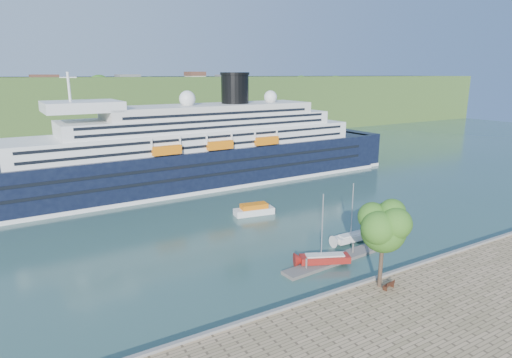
{
  "coord_description": "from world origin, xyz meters",
  "views": [
    {
      "loc": [
        -34.54,
        -33.32,
        25.0
      ],
      "look_at": [
        3.1,
        30.0,
        6.9
      ],
      "focal_mm": 30.0,
      "sensor_mm": 36.0,
      "label": 1
    }
  ],
  "objects": [
    {
      "name": "ground",
      "position": [
        0.0,
        0.0,
        0.0
      ],
      "size": [
        400.0,
        400.0,
        0.0
      ],
      "primitive_type": "plane",
      "color": "#2D5148",
      "rests_on": "ground"
    },
    {
      "name": "sailboat_red",
      "position": [
        0.46,
        7.53,
        4.77
      ],
      "size": [
        7.57,
        4.93,
        9.54
      ],
      "primitive_type": null,
      "rotation": [
        0.0,
        0.0,
        -0.43
      ],
      "color": "maroon",
      "rests_on": "ground"
    },
    {
      "name": "quay_coping",
      "position": [
        0.0,
        -0.2,
        1.15
      ],
      "size": [
        220.0,
        0.5,
        0.3
      ],
      "primitive_type": "cube",
      "color": "slate",
      "rests_on": "promenade"
    },
    {
      "name": "far_hillside",
      "position": [
        0.0,
        145.0,
        12.0
      ],
      "size": [
        400.0,
        50.0,
        24.0
      ],
      "primitive_type": "cube",
      "color": "#3F6327",
      "rests_on": "ground"
    },
    {
      "name": "floating_pontoon",
      "position": [
        3.87,
        7.92,
        0.22
      ],
      "size": [
        19.83,
        3.88,
        0.44
      ],
      "primitive_type": null,
      "rotation": [
        0.0,
        0.0,
        0.08
      ],
      "color": "#655F5A",
      "rests_on": "ground"
    },
    {
      "name": "sailboat_white_far",
      "position": [
        9.29,
        11.53,
        4.51
      ],
      "size": [
        7.0,
        2.03,
        9.01
      ],
      "primitive_type": null,
      "rotation": [
        0.0,
        0.0,
        -0.01
      ],
      "color": "silver",
      "rests_on": "ground"
    },
    {
      "name": "park_bench",
      "position": [
        1.4,
        -2.66,
        1.54
      ],
      "size": [
        1.77,
        0.96,
        1.08
      ],
      "primitive_type": null,
      "rotation": [
        0.0,
        0.0,
        0.17
      ],
      "color": "#411F12",
      "rests_on": "promenade"
    },
    {
      "name": "cruise_ship",
      "position": [
        1.14,
        56.21,
        12.76
      ],
      "size": [
        113.93,
        18.65,
        25.52
      ],
      "primitive_type": null,
      "rotation": [
        0.0,
        0.0,
        0.02
      ],
      "color": "black",
      "rests_on": "ground"
    },
    {
      "name": "promenade_tree",
      "position": [
        0.97,
        -1.68,
        6.64
      ],
      "size": [
        6.81,
        6.81,
        11.27
      ],
      "primitive_type": null,
      "color": "#2A651A",
      "rests_on": "promenade"
    },
    {
      "name": "tender_launch",
      "position": [
        3.24,
        30.93,
        1.02
      ],
      "size": [
        7.71,
        3.72,
        2.04
      ],
      "primitive_type": null,
      "rotation": [
        0.0,
        0.0,
        -0.17
      ],
      "color": "orange",
      "rests_on": "ground"
    }
  ]
}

